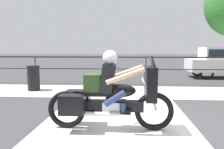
# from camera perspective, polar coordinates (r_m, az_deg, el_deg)

# --- Properties ---
(ground_plane) EXTENTS (120.00, 120.00, 0.00)m
(ground_plane) POSITION_cam_1_polar(r_m,az_deg,el_deg) (4.99, 13.42, -12.15)
(ground_plane) COLOR #38383A
(sidewalk_band) EXTENTS (44.00, 2.40, 0.01)m
(sidewalk_band) POSITION_cam_1_polar(r_m,az_deg,el_deg) (8.25, 9.72, -4.50)
(sidewalk_band) COLOR #B7B2A8
(sidewalk_band) RESTS_ON ground
(crosswalk_band) EXTENTS (3.23, 6.00, 0.01)m
(crosswalk_band) POSITION_cam_1_polar(r_m,az_deg,el_deg) (4.74, 1.25, -12.92)
(crosswalk_band) COLOR silver
(crosswalk_band) RESTS_ON ground
(fence_railing) EXTENTS (36.00, 0.05, 1.25)m
(fence_railing) POSITION_cam_1_polar(r_m,az_deg,el_deg) (9.84, 8.90, 3.08)
(fence_railing) COLOR #232326
(fence_railing) RESTS_ON ground
(motorcycle) EXTENTS (2.51, 0.76, 1.57)m
(motorcycle) POSITION_cam_1_polar(r_m,az_deg,el_deg) (4.31, -0.58, -5.32)
(motorcycle) COLOR black
(motorcycle) RESTS_ON ground
(parked_car) EXTENTS (4.02, 1.71, 1.69)m
(parked_car) POSITION_cam_1_polar(r_m,az_deg,el_deg) (13.42, 27.21, 3.27)
(parked_car) COLOR silver
(parked_car) RESTS_ON ground
(trash_bin) EXTENTS (0.48, 0.48, 0.96)m
(trash_bin) POSITION_cam_1_polar(r_m,az_deg,el_deg) (8.88, -19.81, -0.88)
(trash_bin) COLOR black
(trash_bin) RESTS_ON ground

